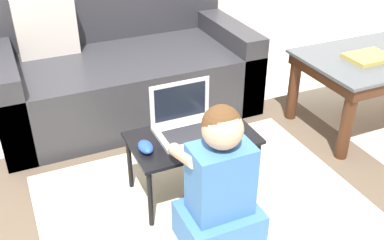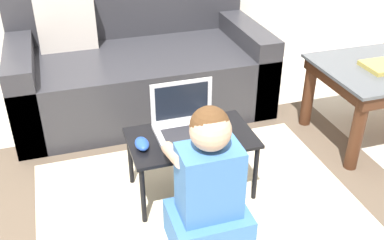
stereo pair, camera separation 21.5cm
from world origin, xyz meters
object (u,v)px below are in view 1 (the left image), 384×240
laptop (187,125)px  book_on_table (369,57)px  couch (120,67)px  laptop_desk (193,143)px  person_seated (220,188)px  computer_mouse (146,147)px

laptop → book_on_table: laptop is taller
couch → laptop_desk: 1.04m
laptop_desk → person_seated: person_seated is taller
couch → computer_mouse: (-0.19, -1.06, 0.07)m
laptop → computer_mouse: (-0.23, -0.07, -0.02)m
laptop_desk → laptop: laptop is taller
laptop_desk → book_on_table: bearing=7.2°
couch → laptop_desk: size_ratio=2.66×
couch → laptop: bearing=-87.2°
person_seated → laptop: bearing=86.1°
laptop_desk → laptop: (-0.01, 0.05, 0.08)m
laptop → computer_mouse: bearing=-163.6°
laptop_desk → laptop: 0.09m
computer_mouse → laptop_desk: bearing=5.3°
laptop → person_seated: (-0.03, -0.40, -0.08)m
computer_mouse → person_seated: person_seated is taller
person_seated → couch: bearing=90.9°
laptop_desk → computer_mouse: computer_mouse is taller
person_seated → book_on_table: person_seated is taller
couch → computer_mouse: size_ratio=15.13×
laptop → book_on_table: (1.20, 0.10, 0.11)m
computer_mouse → couch: bearing=80.0°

